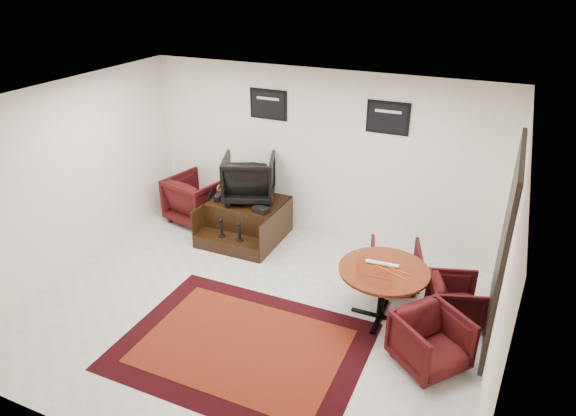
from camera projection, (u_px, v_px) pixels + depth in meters
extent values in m
plane|color=beige|center=(251.00, 308.00, 6.99)|extent=(6.00, 6.00, 0.00)
cube|color=white|center=(319.00, 155.00, 8.45)|extent=(6.00, 0.02, 2.80)
cube|color=white|center=(108.00, 337.00, 4.33)|extent=(6.00, 0.02, 2.80)
cube|color=white|center=(66.00, 179.00, 7.49)|extent=(0.02, 5.00, 2.80)
cube|color=white|center=(504.00, 269.00, 5.29)|extent=(0.02, 5.00, 2.80)
cube|color=white|center=(243.00, 105.00, 5.78)|extent=(6.00, 5.00, 0.02)
cube|color=black|center=(503.00, 246.00, 5.92)|extent=(0.05, 1.90, 2.30)
cube|color=black|center=(503.00, 246.00, 5.93)|extent=(0.02, 1.72, 2.12)
cube|color=black|center=(503.00, 246.00, 5.92)|extent=(0.03, 0.05, 2.12)
cube|color=black|center=(268.00, 104.00, 8.44)|extent=(0.66, 0.03, 0.50)
cube|color=black|center=(268.00, 105.00, 8.42)|extent=(0.58, 0.01, 0.42)
cube|color=silver|center=(268.00, 99.00, 8.38)|extent=(0.40, 0.00, 0.04)
cube|color=black|center=(388.00, 118.00, 7.71)|extent=(0.66, 0.03, 0.50)
cube|color=black|center=(388.00, 118.00, 7.69)|extent=(0.58, 0.01, 0.42)
cube|color=silver|center=(388.00, 112.00, 7.65)|extent=(0.40, 0.00, 0.04)
cube|color=black|center=(243.00, 346.00, 6.29)|extent=(2.94, 2.20, 0.01)
cube|color=#511A0B|center=(243.00, 346.00, 6.29)|extent=(2.41, 1.68, 0.01)
cube|color=black|center=(249.00, 217.00, 8.78)|extent=(1.23, 0.91, 0.64)
cube|color=black|center=(231.00, 244.00, 8.34)|extent=(1.23, 0.37, 0.23)
cube|color=black|center=(213.00, 215.00, 8.85)|extent=(0.02, 1.28, 0.64)
cube|color=black|center=(277.00, 228.00, 8.41)|extent=(0.02, 1.28, 0.64)
cylinder|color=black|center=(222.00, 236.00, 8.35)|extent=(0.11, 0.11, 0.02)
cylinder|color=black|center=(222.00, 229.00, 8.29)|extent=(0.04, 0.04, 0.24)
sphere|color=black|center=(221.00, 220.00, 8.23)|extent=(0.07, 0.07, 0.07)
cylinder|color=black|center=(240.00, 240.00, 8.23)|extent=(0.11, 0.11, 0.02)
cylinder|color=black|center=(239.00, 233.00, 8.17)|extent=(0.04, 0.04, 0.24)
sphere|color=black|center=(239.00, 224.00, 8.10)|extent=(0.07, 0.07, 0.07)
imported|color=black|center=(249.00, 176.00, 8.50)|extent=(1.05, 1.02, 0.85)
cube|color=black|center=(218.00, 197.00, 8.65)|extent=(0.17, 0.27, 0.09)
cube|color=black|center=(225.00, 197.00, 8.64)|extent=(0.17, 0.27, 0.09)
cube|color=black|center=(261.00, 210.00, 8.21)|extent=(0.28, 0.22, 0.09)
imported|color=black|center=(197.00, 197.00, 9.20)|extent=(1.06, 1.02, 0.93)
cylinder|color=#411509|center=(384.00, 270.00, 6.49)|extent=(1.15, 1.15, 0.04)
cylinder|color=black|center=(382.00, 294.00, 6.65)|extent=(0.09, 0.09, 0.68)
cube|color=black|center=(380.00, 316.00, 6.80)|extent=(0.77, 0.06, 0.03)
cube|color=black|center=(380.00, 316.00, 6.80)|extent=(0.06, 0.77, 0.03)
imported|color=black|center=(395.00, 263.00, 7.38)|extent=(0.84, 0.82, 0.71)
imported|color=black|center=(456.00, 298.00, 6.63)|extent=(0.78, 0.80, 0.67)
imported|color=black|center=(431.00, 339.00, 5.85)|extent=(0.99, 0.99, 0.75)
cylinder|color=white|center=(382.00, 264.00, 6.56)|extent=(0.42, 0.08, 0.05)
cylinder|color=#E6450C|center=(392.00, 273.00, 6.40)|extent=(0.42, 0.19, 0.01)
cylinder|color=#E6450C|center=(394.00, 269.00, 6.48)|extent=(0.44, 0.13, 0.01)
cylinder|color=#4C1933|center=(365.00, 274.00, 6.37)|extent=(0.10, 0.01, 0.01)
cylinder|color=#4C1933|center=(369.00, 275.00, 6.35)|extent=(0.10, 0.01, 0.01)
cylinder|color=#4C1933|center=(374.00, 276.00, 6.33)|extent=(0.10, 0.01, 0.01)
cylinder|color=#4C1933|center=(379.00, 278.00, 6.30)|extent=(0.10, 0.01, 0.01)
cylinder|color=#4C1933|center=(384.00, 279.00, 6.28)|extent=(0.10, 0.01, 0.01)
cylinder|color=#4C1933|center=(388.00, 280.00, 6.26)|extent=(0.10, 0.01, 0.01)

